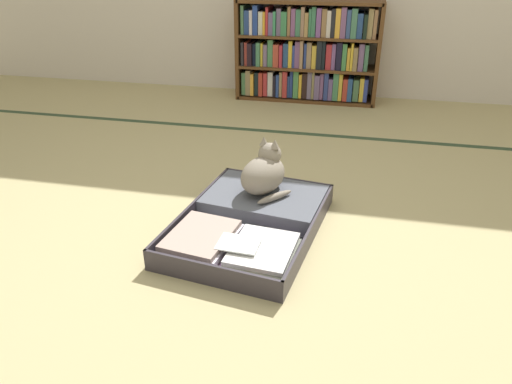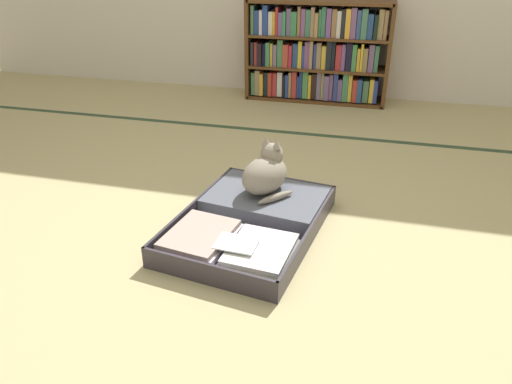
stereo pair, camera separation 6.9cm
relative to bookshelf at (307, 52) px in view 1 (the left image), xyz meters
The scene contains 5 objects.
ground_plane 2.26m from the bookshelf, 90.46° to the right, with size 10.00×10.00×0.00m, color tan.
tatami_border 0.91m from the bookshelf, 91.23° to the right, with size 4.80×0.05×0.00m.
bookshelf is the anchor object (origin of this frame).
open_suitcase 2.12m from the bookshelf, 89.58° to the right, with size 0.69×0.90×0.10m.
black_cat 1.91m from the bookshelf, 88.96° to the right, with size 0.28×0.32×0.26m.
Camera 1 is at (0.45, -1.70, 1.17)m, focal length 33.70 mm.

